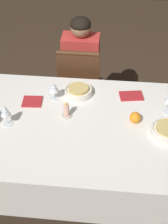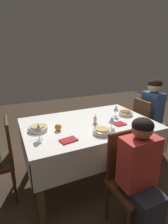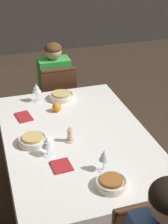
# 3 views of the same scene
# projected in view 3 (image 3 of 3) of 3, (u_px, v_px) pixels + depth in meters

# --- Properties ---
(ground_plane) EXTENTS (8.00, 8.00, 0.00)m
(ground_plane) POSITION_uv_depth(u_px,v_px,m) (78.00, 214.00, 2.79)
(ground_plane) COLOR #3D2D21
(dining_table) EXTENTS (1.52, 1.01, 0.76)m
(dining_table) POSITION_uv_depth(u_px,v_px,m) (77.00, 147.00, 2.46)
(dining_table) COLOR white
(dining_table) RESTS_ON ground_plane
(chair_east) EXTENTS (0.37, 0.36, 0.92)m
(chair_east) POSITION_uv_depth(u_px,v_px,m) (58.00, 103.00, 3.38)
(chair_east) COLOR #472816
(chair_east) RESTS_ON ground_plane
(person_child_green) EXTENTS (0.33, 0.30, 1.10)m
(person_child_green) POSITION_uv_depth(u_px,v_px,m) (54.00, 89.00, 3.46)
(person_child_green) COLOR #282833
(person_child_green) RESTS_ON ground_plane
(bowl_west) EXTENTS (0.18, 0.18, 0.06)m
(bowl_west) POSITION_uv_depth(u_px,v_px,m) (111.00, 183.00, 1.94)
(bowl_west) COLOR silver
(bowl_west) RESTS_ON dining_table
(wine_glass_west) EXTENTS (0.06, 0.06, 0.15)m
(wine_glass_west) POSITION_uv_depth(u_px,v_px,m) (104.00, 156.00, 2.03)
(wine_glass_west) COLOR white
(wine_glass_west) RESTS_ON dining_table
(bowl_north) EXTENTS (0.20, 0.20, 0.06)m
(bowl_north) POSITION_uv_depth(u_px,v_px,m) (33.00, 140.00, 2.32)
(bowl_north) COLOR silver
(bowl_north) RESTS_ON dining_table
(wine_glass_north) EXTENTS (0.07, 0.07, 0.14)m
(wine_glass_north) POSITION_uv_depth(u_px,v_px,m) (47.00, 143.00, 2.17)
(wine_glass_north) COLOR white
(wine_glass_north) RESTS_ON dining_table
(bowl_east) EXTENTS (0.21, 0.21, 0.06)m
(bowl_east) POSITION_uv_depth(u_px,v_px,m) (61.00, 96.00, 2.90)
(bowl_east) COLOR silver
(bowl_east) RESTS_ON dining_table
(wine_glass_east) EXTENTS (0.08, 0.08, 0.16)m
(wine_glass_east) POSITION_uv_depth(u_px,v_px,m) (36.00, 89.00, 2.82)
(wine_glass_east) COLOR white
(wine_glass_east) RESTS_ON dining_table
(candle_centerpiece) EXTENTS (0.07, 0.07, 0.12)m
(candle_centerpiece) POSITION_uv_depth(u_px,v_px,m) (70.00, 136.00, 2.34)
(candle_centerpiece) COLOR beige
(candle_centerpiece) RESTS_ON dining_table
(orange_fruit) EXTENTS (0.07, 0.07, 0.07)m
(orange_fruit) POSITION_uv_depth(u_px,v_px,m) (57.00, 107.00, 2.71)
(orange_fruit) COLOR orange
(orange_fruit) RESTS_ON dining_table
(napkin_red_folded) EXTENTS (0.14, 0.13, 0.01)m
(napkin_red_folded) POSITION_uv_depth(u_px,v_px,m) (62.00, 166.00, 2.11)
(napkin_red_folded) COLOR #AD2328
(napkin_red_folded) RESTS_ON dining_table
(napkin_spare_side) EXTENTS (0.18, 0.13, 0.01)m
(napkin_spare_side) POSITION_uv_depth(u_px,v_px,m) (24.00, 117.00, 2.64)
(napkin_spare_side) COLOR #AD2328
(napkin_spare_side) RESTS_ON dining_table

